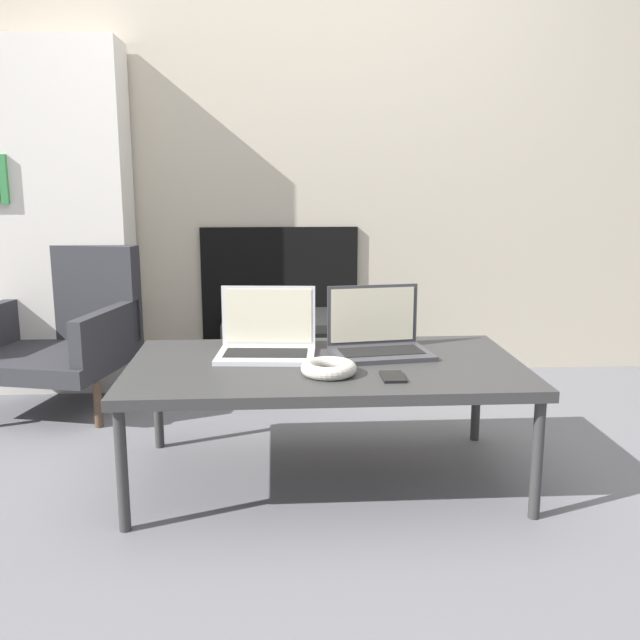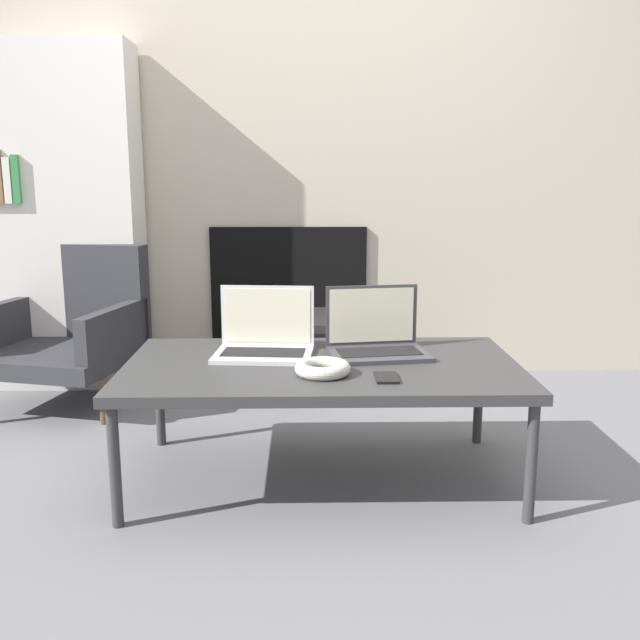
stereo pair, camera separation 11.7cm
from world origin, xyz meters
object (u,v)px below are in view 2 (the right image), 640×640
Objects in this scene: tv at (288,351)px; armchair at (70,325)px; laptop_right at (376,339)px; laptop_left at (265,340)px; phone at (386,378)px; headphones at (321,368)px.

tv is 0.74× the size of armchair.
armchair is at bearing -169.52° from tv.
laptop_right is at bearing -16.49° from armchair.
laptop_left is 3.02× the size of phone.
tv is at bearing 91.62° from laptop_left.
laptop_right is at bearing -71.04° from tv.
laptop_left is at bearing 140.76° from phone.
laptop_right is 0.35m from headphones.
phone is 0.21× the size of tv.
headphones is at bearing -49.50° from laptop_left.
phone is 0.16× the size of armchair.
laptop_left is 0.64× the size of tv.
armchair reaches higher than tv.
phone is at bearing -75.44° from tv.
phone is (0.21, -0.05, -0.02)m from headphones.
laptop_right is 1.11m from tv.
armchair is (-1.03, -0.19, 0.18)m from tv.
laptop_right is at bearing 53.54° from headphones.
headphones is 1.52× the size of phone.
laptop_right reaches higher than headphones.
laptop_left is at bearing 125.63° from headphones.
laptop_left is 0.47× the size of armchair.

